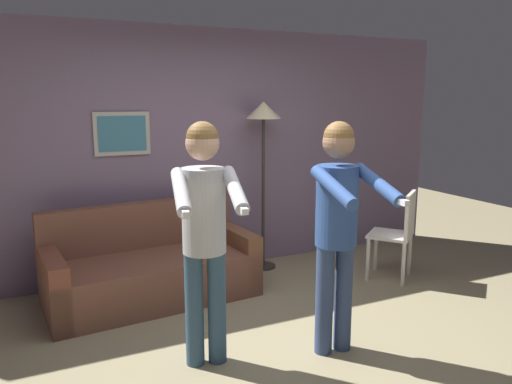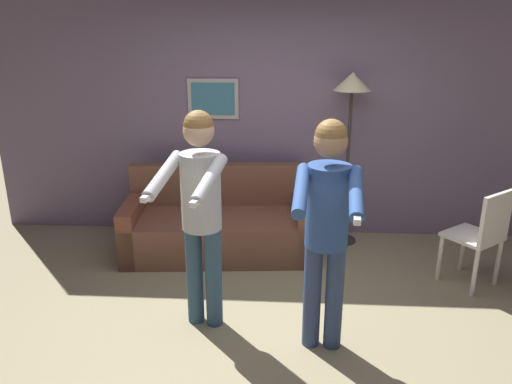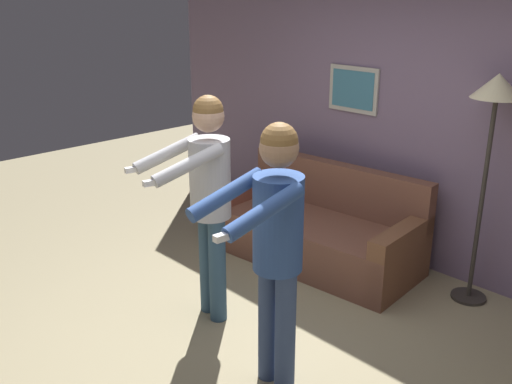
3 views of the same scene
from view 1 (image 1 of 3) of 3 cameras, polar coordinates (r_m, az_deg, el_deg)
name	(u,v)px [view 1 (image 1 of 3)]	position (r m, az deg, el deg)	size (l,w,h in m)	color
ground_plane	(284,357)	(3.87, 3.20, -18.26)	(12.00, 12.00, 0.00)	gray
back_wall_assembly	(189,153)	(5.36, -7.63, 4.49)	(6.40, 0.09, 2.60)	slate
couch	(151,270)	(4.85, -11.90, -8.73)	(1.96, 1.00, 0.87)	brown
torchiere_lamp	(263,127)	(5.37, 0.85, 7.49)	(0.38, 0.38, 1.84)	#332D28
person_standing_left	(204,221)	(3.40, -5.93, -3.35)	(0.53, 0.74, 1.72)	#31506A
person_standing_right	(338,216)	(3.60, 9.34, -2.74)	(0.47, 0.73, 1.72)	#354872
dining_chair_distant	(399,230)	(5.38, 16.01, -4.21)	(0.59, 0.59, 0.93)	silver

